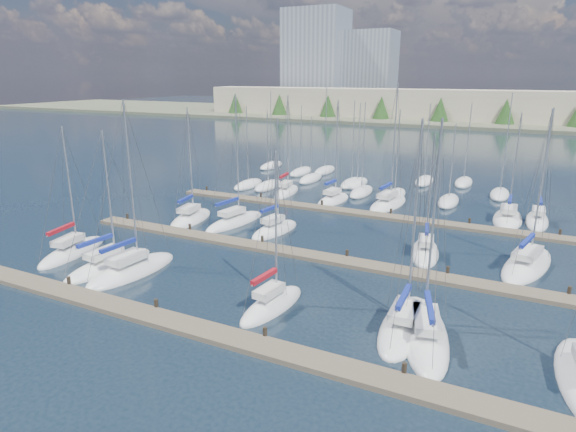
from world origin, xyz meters
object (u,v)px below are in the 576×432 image
at_px(sailboat_n, 286,192).
at_px(sailboat_c, 132,270).
at_px(sailboat_m, 527,265).
at_px(sailboat_e, 405,325).
at_px(sailboat_l, 425,252).
at_px(sailboat_f, 425,334).
at_px(sailboat_q, 508,219).
at_px(sailboat_b, 109,265).
at_px(sailboat_o, 333,200).
at_px(sailboat_a, 73,252).
at_px(sailboat_p, 388,204).
at_px(sailboat_d, 272,305).
at_px(sailboat_i, 235,221).
at_px(sailboat_j, 275,230).
at_px(sailboat_r, 537,221).
at_px(sailboat_h, 191,218).

bearing_deg(sailboat_n, sailboat_c, -95.64).
xyz_separation_m(sailboat_m, sailboat_e, (-6.49, -13.92, 0.01)).
height_order(sailboat_c, sailboat_l, sailboat_c).
bearing_deg(sailboat_l, sailboat_m, -3.77).
distance_m(sailboat_n, sailboat_f, 35.90).
distance_m(sailboat_q, sailboat_l, 14.99).
bearing_deg(sailboat_m, sailboat_e, -102.16).
bearing_deg(sailboat_b, sailboat_o, 76.39).
bearing_deg(sailboat_m, sailboat_a, -145.32).
xyz_separation_m(sailboat_n, sailboat_p, (13.21, 0.14, -0.02)).
relative_size(sailboat_d, sailboat_p, 0.76).
xyz_separation_m(sailboat_o, sailboat_e, (14.66, -26.07, -0.01)).
height_order(sailboat_a, sailboat_o, sailboat_o).
bearing_deg(sailboat_n, sailboat_b, -100.48).
relative_size(sailboat_d, sailboat_n, 0.85).
relative_size(sailboat_a, sailboat_m, 0.88).
bearing_deg(sailboat_o, sailboat_b, -101.24).
bearing_deg(sailboat_p, sailboat_i, -125.26).
bearing_deg(sailboat_f, sailboat_o, 105.93).
relative_size(sailboat_o, sailboat_l, 1.16).
bearing_deg(sailboat_p, sailboat_j, -110.51).
relative_size(sailboat_b, sailboat_f, 0.86).
relative_size(sailboat_o, sailboat_e, 0.95).
bearing_deg(sailboat_j, sailboat_q, 43.04).
relative_size(sailboat_i, sailboat_b, 1.19).
relative_size(sailboat_a, sailboat_b, 1.00).
relative_size(sailboat_c, sailboat_n, 1.06).
bearing_deg(sailboat_m, sailboat_q, 111.59).
distance_m(sailboat_i, sailboat_p, 18.57).
relative_size(sailboat_c, sailboat_p, 0.94).
relative_size(sailboat_a, sailboat_r, 0.93).
bearing_deg(sailboat_c, sailboat_f, 5.72).
bearing_deg(sailboat_q, sailboat_l, -113.10).
xyz_separation_m(sailboat_a, sailboat_c, (7.45, -0.80, 0.00)).
relative_size(sailboat_m, sailboat_j, 1.13).
height_order(sailboat_c, sailboat_d, sailboat_c).
bearing_deg(sailboat_b, sailboat_e, 6.23).
distance_m(sailboat_d, sailboat_n, 31.36).
distance_m(sailboat_h, sailboat_m, 31.83).
xyz_separation_m(sailboat_b, sailboat_f, (24.56, 0.38, 0.00)).
distance_m(sailboat_a, sailboat_d, 19.96).
relative_size(sailboat_h, sailboat_e, 0.93).
height_order(sailboat_b, sailboat_d, sailboat_b).
distance_m(sailboat_q, sailboat_e, 27.29).
bearing_deg(sailboat_c, sailboat_m, 33.10).
relative_size(sailboat_a, sailboat_o, 0.91).
distance_m(sailboat_a, sailboat_j, 18.10).
height_order(sailboat_a, sailboat_h, sailboat_h).
bearing_deg(sailboat_n, sailboat_r, -6.35).
bearing_deg(sailboat_p, sailboat_o, -162.25).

